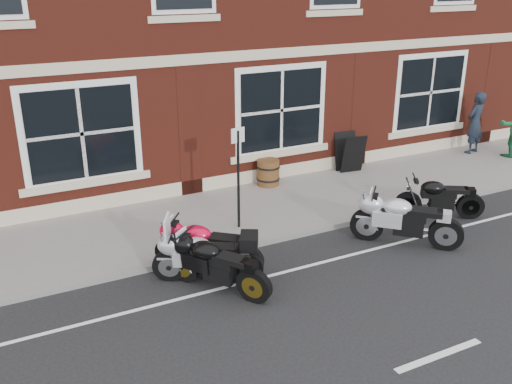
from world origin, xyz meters
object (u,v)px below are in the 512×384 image
moto_sport_red (207,245)px  moto_sport_black (216,263)px  barrel_planter (268,172)px  moto_touring_silver (204,254)px  parking_sign (238,171)px  moto_sport_silver (404,218)px  pedestrian_left (475,123)px  a_board_sign (350,152)px  moto_naked_black (438,196)px

moto_sport_red → moto_sport_black: (-0.12, -0.73, -0.00)m
barrel_planter → moto_sport_black: bearing=-128.2°
moto_touring_silver → parking_sign: (1.45, 1.61, 0.85)m
parking_sign → moto_touring_silver: bearing=-138.8°
moto_sport_red → parking_sign: size_ratio=0.76×
moto_sport_silver → pedestrian_left: pedestrian_left is taller
barrel_planter → parking_sign: bearing=-131.6°
moto_touring_silver → a_board_sign: bearing=-28.5°
moto_sport_silver → moto_sport_red: bearing=123.4°
moto_touring_silver → barrel_planter: 4.86m
a_board_sign → moto_sport_black: bearing=-138.1°
moto_sport_silver → parking_sign: bearing=97.7°
pedestrian_left → barrel_planter: bearing=-17.2°
moto_touring_silver → moto_naked_black: (5.82, 0.28, -0.02)m
moto_sport_red → pedestrian_left: (9.89, 2.97, 0.50)m
moto_sport_black → pedestrian_left: (10.01, 3.69, 0.50)m
moto_naked_black → moto_touring_silver: bearing=123.9°
a_board_sign → parking_sign: parking_sign is taller
barrel_planter → moto_sport_red: bearing=-132.8°
moto_sport_red → parking_sign: bearing=-3.8°
pedestrian_left → a_board_sign: (-4.34, 0.27, -0.39)m
moto_touring_silver → parking_sign: 2.33m
moto_naked_black → a_board_sign: size_ratio=1.68×
pedestrian_left → moto_naked_black: bearing=20.9°
moto_touring_silver → moto_sport_red: (0.18, 0.33, 0.00)m
a_board_sign → parking_sign: bearing=-148.5°
moto_touring_silver → barrel_planter: size_ratio=2.71×
parking_sign → moto_sport_black: bearing=-131.4°
moto_sport_black → parking_sign: (1.38, 2.01, 0.85)m
moto_sport_silver → parking_sign: (-2.77, 2.06, 0.81)m
moto_touring_silver → a_board_sign: moto_touring_silver is taller
moto_naked_black → barrel_planter: (-2.58, 3.34, -0.06)m
moto_sport_red → barrel_planter: size_ratio=2.51×
moto_sport_red → moto_naked_black: moto_sport_red is taller
moto_sport_silver → a_board_sign: bearing=23.7°
moto_touring_silver → pedestrian_left: pedestrian_left is taller
moto_touring_silver → parking_sign: bearing=-12.3°
moto_sport_silver → barrel_planter: bearing=57.9°
moto_sport_black → moto_sport_silver: bearing=-34.9°
moto_naked_black → parking_sign: 4.65m
moto_sport_red → moto_sport_black: size_ratio=0.93×
moto_naked_black → parking_sign: (-4.37, 1.33, 0.87)m
moto_naked_black → moto_sport_red: bearing=120.6°
moto_naked_black → parking_sign: size_ratio=0.81×
moto_touring_silver → moto_sport_red: 0.38m
moto_sport_black → parking_sign: size_ratio=0.83×
parking_sign → barrel_planter: bearing=41.5°
moto_sport_black → a_board_sign: size_ratio=1.71×
pedestrian_left → a_board_sign: size_ratio=1.74×
moto_sport_black → barrel_planter: size_ratio=2.71×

